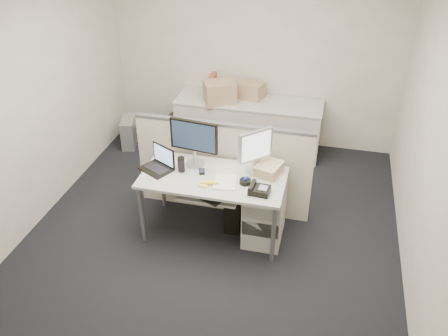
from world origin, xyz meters
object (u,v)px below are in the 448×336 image
(desk, at_px, (213,182))
(laptop, at_px, (155,160))
(monitor_main, at_px, (194,143))
(desk_phone, at_px, (259,190))

(desk, distance_m, laptop, 0.65)
(desk, relative_size, monitor_main, 2.85)
(monitor_main, distance_m, laptop, 0.44)
(desk, xyz_separation_m, laptop, (-0.62, -0.02, 0.19))
(laptop, xyz_separation_m, desk_phone, (1.14, -0.16, -0.09))
(desk_phone, bearing_deg, desk, 165.10)
(laptop, bearing_deg, desk_phone, 20.51)
(desk, distance_m, monitor_main, 0.45)
(monitor_main, height_order, desk_phone, monitor_main)
(desk, relative_size, laptop, 4.66)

